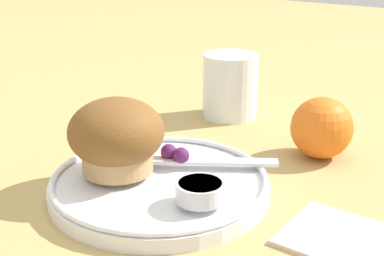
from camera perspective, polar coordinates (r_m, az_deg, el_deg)
The scene contains 9 objects.
ground_plane at distance 0.52m, azimuth -4.06°, elevation -7.33°, with size 3.00×3.00×0.00m, color tan.
plate at distance 0.53m, azimuth -3.62°, elevation -5.95°, with size 0.22×0.22×0.02m.
muffin at distance 0.52m, azimuth -8.06°, elevation -0.93°, with size 0.09×0.09×0.07m.
cream_ramekin at distance 0.47m, azimuth 0.88°, elevation -6.65°, with size 0.04×0.04×0.02m.
berry_pair at distance 0.55m, azimuth -1.84°, elevation -2.76°, with size 0.03×0.02×0.02m.
butter_knife at distance 0.55m, azimuth 1.01°, elevation -3.56°, with size 0.14×0.10×0.00m.
orange_fruit at distance 0.62m, azimuth 13.66°, elevation 0.02°, with size 0.07×0.07×0.07m.
juice_glass at distance 0.74m, azimuth 4.10°, elevation 4.53°, with size 0.08×0.08×0.09m.
folded_napkin at distance 0.46m, azimuth 19.27°, elevation -11.98°, with size 0.15×0.08×0.01m.
Camera 1 is at (0.30, -0.35, 0.24)m, focal length 50.00 mm.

